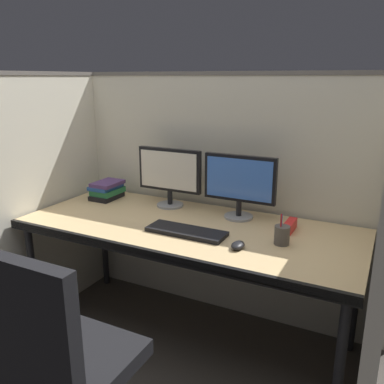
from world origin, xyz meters
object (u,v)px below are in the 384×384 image
(desk, at_px, (187,234))
(red_stapler, at_px, (290,226))
(keyboard_main, at_px, (186,231))
(monitor_right, at_px, (240,182))
(monitor_left, at_px, (169,173))
(book_stack, at_px, (107,190))
(pen_cup, at_px, (282,235))
(computer_mouse, at_px, (238,245))

(desk, bearing_deg, red_stapler, 18.64)
(keyboard_main, bearing_deg, monitor_right, 66.04)
(monitor_left, distance_m, book_stack, 0.50)
(monitor_right, height_order, keyboard_main, monitor_right)
(pen_cup, bearing_deg, keyboard_main, -170.05)
(book_stack, xyz_separation_m, red_stapler, (1.27, -0.05, -0.03))
(book_stack, bearing_deg, desk, -17.26)
(desk, distance_m, monitor_right, 0.42)
(monitor_right, bearing_deg, computer_mouse, -69.86)
(computer_mouse, relative_size, book_stack, 0.42)
(monitor_right, distance_m, pen_cup, 0.46)
(monitor_left, relative_size, pen_cup, 2.68)
(book_stack, bearing_deg, red_stapler, -2.21)
(book_stack, bearing_deg, computer_mouse, -19.75)
(monitor_left, xyz_separation_m, red_stapler, (0.79, -0.09, -0.19))
(book_stack, bearing_deg, monitor_right, 1.60)
(desk, distance_m, keyboard_main, 0.13)
(monitor_left, height_order, pen_cup, monitor_left)
(computer_mouse, distance_m, pen_cup, 0.23)
(keyboard_main, bearing_deg, monitor_left, 130.17)
(keyboard_main, distance_m, red_stapler, 0.56)
(red_stapler, bearing_deg, monitor_right, 166.81)
(keyboard_main, bearing_deg, book_stack, 157.09)
(book_stack, relative_size, red_stapler, 1.51)
(monitor_right, bearing_deg, monitor_left, 178.39)
(pen_cup, bearing_deg, red_stapler, 92.09)
(monitor_left, relative_size, red_stapler, 2.87)
(book_stack, relative_size, pen_cup, 1.41)
(monitor_right, distance_m, keyboard_main, 0.44)
(monitor_right, height_order, pen_cup, monitor_right)
(monitor_left, bearing_deg, monitor_right, -1.61)
(keyboard_main, bearing_deg, red_stapler, 30.47)
(desk, distance_m, pen_cup, 0.55)
(keyboard_main, distance_m, pen_cup, 0.50)
(desk, relative_size, monitor_right, 4.42)
(book_stack, bearing_deg, pen_cup, -10.95)
(keyboard_main, relative_size, book_stack, 1.90)
(book_stack, height_order, red_stapler, book_stack)
(monitor_left, relative_size, keyboard_main, 1.00)
(desk, distance_m, book_stack, 0.78)
(computer_mouse, xyz_separation_m, red_stapler, (0.17, 0.35, 0.01))
(computer_mouse, bearing_deg, monitor_left, 145.31)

